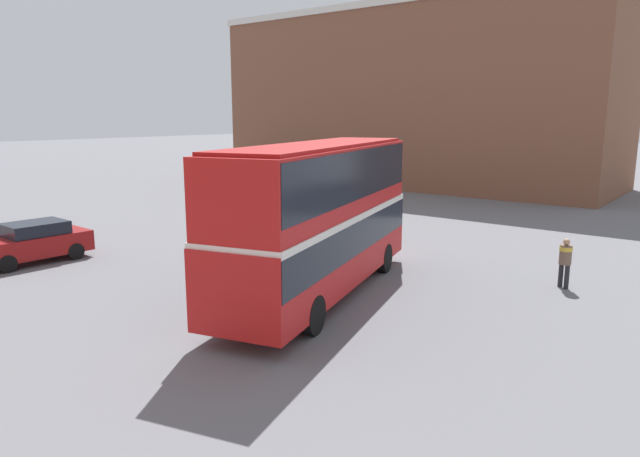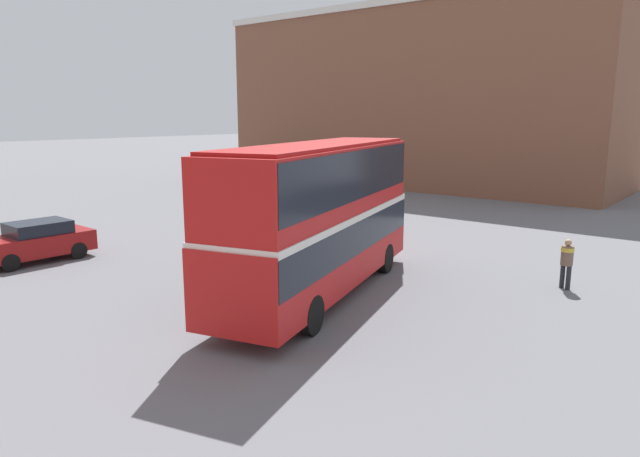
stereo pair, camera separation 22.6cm
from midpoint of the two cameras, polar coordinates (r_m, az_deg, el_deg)
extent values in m
plane|color=slate|center=(18.43, -1.18, -6.36)|extent=(240.00, 240.00, 0.00)
cube|color=brown|center=(48.85, 9.45, 12.40)|extent=(11.70, 31.40, 13.38)
cube|color=silver|center=(49.50, 9.72, 20.45)|extent=(12.00, 31.70, 0.50)
cube|color=red|center=(17.77, -0.36, -2.08)|extent=(10.76, 5.14, 2.06)
cube|color=red|center=(17.41, -0.37, 4.66)|extent=(10.59, 5.03, 2.13)
cube|color=black|center=(17.67, -0.37, -0.61)|extent=(10.67, 5.14, 1.01)
cube|color=black|center=(17.38, -0.37, 5.51)|extent=(10.45, 5.02, 1.46)
cube|color=silver|center=(17.56, -0.37, 1.30)|extent=(10.67, 5.14, 0.20)
cube|color=maroon|center=(17.32, -0.38, 8.34)|extent=(10.09, 4.74, 0.10)
cylinder|color=black|center=(21.42, 0.40, -2.39)|extent=(1.09, 0.56, 1.05)
cylinder|color=black|center=(20.70, 6.15, -2.94)|extent=(1.09, 0.56, 1.05)
cylinder|color=black|center=(15.84, -8.64, -7.47)|extent=(1.09, 0.56, 1.05)
cylinder|color=black|center=(14.85, -1.15, -8.63)|extent=(1.09, 0.56, 1.05)
cylinder|color=#232328|center=(20.25, 23.15, -4.48)|extent=(0.15, 0.15, 0.80)
cylinder|color=#232328|center=(20.42, 22.64, -4.32)|extent=(0.15, 0.15, 0.80)
cylinder|color=brown|center=(20.16, 23.05, -2.44)|extent=(0.52, 0.52, 0.63)
cylinder|color=gold|center=(20.12, 23.10, -1.87)|extent=(0.55, 0.55, 0.14)
sphere|color=tan|center=(20.07, 23.15, -1.24)|extent=(0.22, 0.22, 0.22)
cube|color=maroon|center=(24.61, -27.06, -1.50)|extent=(4.17, 1.97, 0.79)
cube|color=black|center=(24.55, -26.84, 0.01)|extent=(2.20, 1.71, 0.48)
cylinder|color=black|center=(23.49, -29.06, -3.10)|extent=(0.66, 0.25, 0.66)
cylinder|color=black|center=(24.45, -23.51, -2.09)|extent=(0.66, 0.25, 0.66)
cylinder|color=black|center=(25.89, -25.12, -1.53)|extent=(0.66, 0.25, 0.66)
camera|label=1|loc=(0.11, -90.37, -0.07)|focal=32.00mm
camera|label=2|loc=(0.11, 89.63, 0.07)|focal=32.00mm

